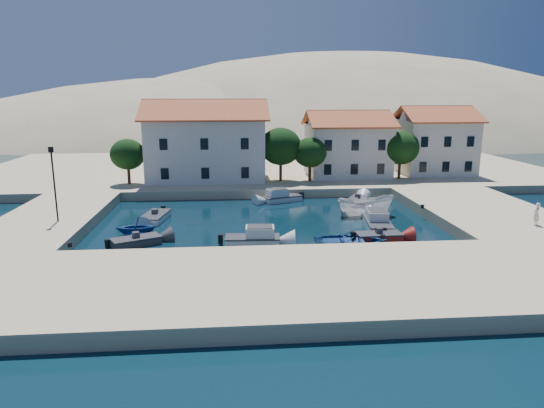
{
  "coord_description": "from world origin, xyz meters",
  "views": [
    {
      "loc": [
        -2.99,
        -32.49,
        11.44
      ],
      "look_at": [
        0.51,
        8.59,
        2.0
      ],
      "focal_mm": 32.0,
      "sensor_mm": 36.0,
      "label": 1
    }
  ],
  "objects_px": {
    "rowboat_south": "(351,247)",
    "pedestrian": "(536,214)",
    "building_left": "(206,139)",
    "boat_east": "(365,216)",
    "cabin_cruiser_east": "(378,222)",
    "lamppost": "(54,177)",
    "cabin_cruiser_south": "(252,238)",
    "building_mid": "(347,143)",
    "building_right": "(434,139)"
  },
  "relations": [
    {
      "from": "rowboat_south",
      "to": "pedestrian",
      "type": "bearing_deg",
      "value": -80.46
    },
    {
      "from": "building_left",
      "to": "pedestrian",
      "type": "xyz_separation_m",
      "value": [
        27.56,
        -24.47,
        -4.01
      ]
    },
    {
      "from": "boat_east",
      "to": "pedestrian",
      "type": "distance_m",
      "value": 14.4
    },
    {
      "from": "cabin_cruiser_east",
      "to": "pedestrian",
      "type": "distance_m",
      "value": 12.55
    },
    {
      "from": "lamppost",
      "to": "cabin_cruiser_east",
      "type": "xyz_separation_m",
      "value": [
        27.16,
        -0.73,
        -4.28
      ]
    },
    {
      "from": "rowboat_south",
      "to": "cabin_cruiser_east",
      "type": "relative_size",
      "value": 1.07
    },
    {
      "from": "cabin_cruiser_south",
      "to": "rowboat_south",
      "type": "xyz_separation_m",
      "value": [
        7.47,
        -1.26,
        -0.48
      ]
    },
    {
      "from": "cabin_cruiser_south",
      "to": "rowboat_south",
      "type": "relative_size",
      "value": 0.78
    },
    {
      "from": "rowboat_south",
      "to": "boat_east",
      "type": "relative_size",
      "value": 1.0
    },
    {
      "from": "cabin_cruiser_south",
      "to": "cabin_cruiser_east",
      "type": "bearing_deg",
      "value": 22.18
    },
    {
      "from": "building_mid",
      "to": "boat_east",
      "type": "distance_m",
      "value": 18.37
    },
    {
      "from": "cabin_cruiser_south",
      "to": "pedestrian",
      "type": "relative_size",
      "value": 2.35
    },
    {
      "from": "rowboat_south",
      "to": "pedestrian",
      "type": "height_order",
      "value": "pedestrian"
    },
    {
      "from": "cabin_cruiser_south",
      "to": "building_right",
      "type": "bearing_deg",
      "value": 49.57
    },
    {
      "from": "cabin_cruiser_east",
      "to": "boat_east",
      "type": "height_order",
      "value": "cabin_cruiser_east"
    },
    {
      "from": "cabin_cruiser_south",
      "to": "pedestrian",
      "type": "distance_m",
      "value": 23.05
    },
    {
      "from": "building_right",
      "to": "rowboat_south",
      "type": "bearing_deg",
      "value": -122.93
    },
    {
      "from": "cabin_cruiser_south",
      "to": "boat_east",
      "type": "bearing_deg",
      "value": 39.11
    },
    {
      "from": "boat_east",
      "to": "pedestrian",
      "type": "xyz_separation_m",
      "value": [
        11.82,
        -8.0,
        1.92
      ]
    },
    {
      "from": "pedestrian",
      "to": "cabin_cruiser_south",
      "type": "bearing_deg",
      "value": -33.02
    },
    {
      "from": "lamppost",
      "to": "building_mid",
      "type": "bearing_deg",
      "value": 35.45
    },
    {
      "from": "building_left",
      "to": "pedestrian",
      "type": "relative_size",
      "value": 7.98
    },
    {
      "from": "building_mid",
      "to": "boat_east",
      "type": "relative_size",
      "value": 1.9
    },
    {
      "from": "lamppost",
      "to": "boat_east",
      "type": "relative_size",
      "value": 1.13
    },
    {
      "from": "building_mid",
      "to": "lamppost",
      "type": "bearing_deg",
      "value": -144.55
    },
    {
      "from": "cabin_cruiser_south",
      "to": "boat_east",
      "type": "relative_size",
      "value": 0.78
    },
    {
      "from": "lamppost",
      "to": "cabin_cruiser_south",
      "type": "height_order",
      "value": "lamppost"
    },
    {
      "from": "building_right",
      "to": "lamppost",
      "type": "relative_size",
      "value": 1.52
    },
    {
      "from": "building_right",
      "to": "lamppost",
      "type": "bearing_deg",
      "value": -152.07
    },
    {
      "from": "rowboat_south",
      "to": "boat_east",
      "type": "xyz_separation_m",
      "value": [
        3.72,
        9.3,
        0.0
      ]
    },
    {
      "from": "building_left",
      "to": "lamppost",
      "type": "relative_size",
      "value": 2.36
    },
    {
      "from": "rowboat_south",
      "to": "cabin_cruiser_east",
      "type": "height_order",
      "value": "cabin_cruiser_east"
    },
    {
      "from": "pedestrian",
      "to": "rowboat_south",
      "type": "bearing_deg",
      "value": -28.35
    },
    {
      "from": "building_left",
      "to": "boat_east",
      "type": "height_order",
      "value": "building_left"
    },
    {
      "from": "boat_east",
      "to": "building_left",
      "type": "bearing_deg",
      "value": 40.74
    },
    {
      "from": "building_left",
      "to": "cabin_cruiser_south",
      "type": "distance_m",
      "value": 25.52
    },
    {
      "from": "building_right",
      "to": "building_mid",
      "type": "bearing_deg",
      "value": -175.24
    },
    {
      "from": "rowboat_south",
      "to": "pedestrian",
      "type": "distance_m",
      "value": 15.71
    },
    {
      "from": "pedestrian",
      "to": "cabin_cruiser_east",
      "type": "bearing_deg",
      "value": -50.56
    },
    {
      "from": "building_mid",
      "to": "rowboat_south",
      "type": "bearing_deg",
      "value": -102.59
    },
    {
      "from": "building_left",
      "to": "pedestrian",
      "type": "height_order",
      "value": "building_left"
    },
    {
      "from": "rowboat_south",
      "to": "boat_east",
      "type": "distance_m",
      "value": 10.01
    },
    {
      "from": "building_mid",
      "to": "cabin_cruiser_south",
      "type": "distance_m",
      "value": 29.22
    },
    {
      "from": "building_left",
      "to": "pedestrian",
      "type": "bearing_deg",
      "value": -41.6
    },
    {
      "from": "lamppost",
      "to": "pedestrian",
      "type": "bearing_deg",
      "value": -6.52
    },
    {
      "from": "building_right",
      "to": "cabin_cruiser_east",
      "type": "bearing_deg",
      "value": -122.24
    },
    {
      "from": "building_left",
      "to": "building_right",
      "type": "height_order",
      "value": "building_left"
    },
    {
      "from": "cabin_cruiser_east",
      "to": "boat_east",
      "type": "xyz_separation_m",
      "value": [
        0.07,
        4.26,
        -0.48
      ]
    },
    {
      "from": "building_left",
      "to": "building_mid",
      "type": "height_order",
      "value": "building_left"
    },
    {
      "from": "building_right",
      "to": "rowboat_south",
      "type": "height_order",
      "value": "building_right"
    }
  ]
}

